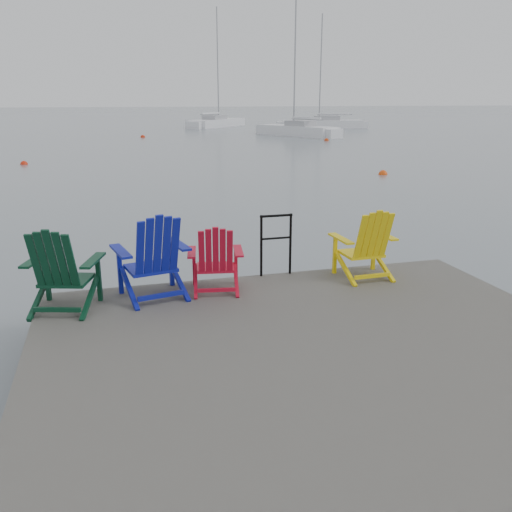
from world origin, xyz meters
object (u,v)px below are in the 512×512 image
object	(u,v)px
sailboat_near	(297,131)
chair_blue	(153,256)
handrail	(276,239)
sailboat_mid	(217,123)
chair_red	(215,258)
chair_yellow	(366,244)
buoy_b	(24,164)
buoy_a	(383,175)
buoy_d	(143,137)
buoy_c	(326,141)
chair_green	(61,269)
sailboat_far	(323,125)

from	to	relation	value
sailboat_near	chair_blue	bearing A→B (deg)	-137.02
handrail	sailboat_near	world-z (taller)	sailboat_near
sailboat_near	sailboat_mid	bearing A→B (deg)	77.34
chair_red	sailboat_near	bearing A→B (deg)	78.40
handrail	chair_yellow	distance (m)	1.28
buoy_b	chair_yellow	bearing A→B (deg)	-71.09
sailboat_near	buoy_a	xyz separation A→B (m)	(-4.65, -23.39, -0.36)
chair_yellow	buoy_d	xyz separation A→B (m)	(-0.42, 38.03, -1.01)
buoy_c	chair_red	bearing A→B (deg)	-115.12
buoy_d	buoy_b	bearing A→B (deg)	-111.32
chair_red	buoy_a	bearing A→B (deg)	63.65
chair_green	sailboat_far	xyz separation A→B (m)	(22.68, 47.09, -0.68)
chair_yellow	sailboat_near	distance (m)	38.52
handrail	sailboat_far	xyz separation A→B (m)	(19.79, 46.44, -0.69)
chair_green	buoy_d	xyz separation A→B (m)	(3.65, 38.20, -1.03)
chair_blue	buoy_c	size ratio (longest dim) A/B	3.32
handrail	chair_green	distance (m)	2.96
sailboat_far	chair_yellow	bearing A→B (deg)	167.50
chair_yellow	sailboat_near	bearing A→B (deg)	70.05
chair_blue	sailboat_near	distance (m)	39.56
chair_blue	buoy_b	xyz separation A→B (m)	(-4.16, 20.84, -1.06)
chair_red	sailboat_far	world-z (taller)	sailboat_far
buoy_b	sailboat_near	bearing A→B (deg)	39.38
chair_blue	chair_yellow	distance (m)	2.97
chair_blue	buoy_b	bearing A→B (deg)	89.52
chair_yellow	sailboat_mid	xyz separation A→B (m)	(8.58, 52.88, -0.66)
chair_blue	buoy_d	distance (m)	38.14
buoy_d	chair_green	bearing A→B (deg)	-95.46
handrail	buoy_a	distance (m)	15.37
chair_yellow	buoy_c	size ratio (longest dim) A/B	3.00
buoy_a	buoy_b	xyz separation A→B (m)	(-14.54, 7.64, 0.00)
sailboat_far	buoy_b	world-z (taller)	sailboat_far
chair_green	sailboat_near	bearing A→B (deg)	83.28
buoy_b	buoy_d	xyz separation A→B (m)	(6.71, 17.20, 0.00)
chair_blue	buoy_c	xyz separation A→B (m)	(15.30, 30.93, -1.06)
handrail	chair_yellow	size ratio (longest dim) A/B	0.89
chair_blue	chair_red	bearing A→B (deg)	-9.96
handrail	buoy_b	distance (m)	21.22
sailboat_mid	sailboat_far	world-z (taller)	sailboat_mid
chair_red	chair_yellow	xyz separation A→B (m)	(2.17, -0.01, 0.05)
buoy_a	sailboat_far	bearing A→B (deg)	71.64
chair_blue	sailboat_near	world-z (taller)	sailboat_near
chair_red	buoy_c	world-z (taller)	chair_red
sailboat_mid	buoy_a	size ratio (longest dim) A/B	34.28
chair_yellow	buoy_c	bearing A→B (deg)	66.55
chair_blue	buoy_a	world-z (taller)	chair_blue
sailboat_near	buoy_d	distance (m)	12.56
chair_yellow	sailboat_far	world-z (taller)	sailboat_far
chair_red	buoy_b	distance (m)	21.42
chair_red	buoy_b	bearing A→B (deg)	113.08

